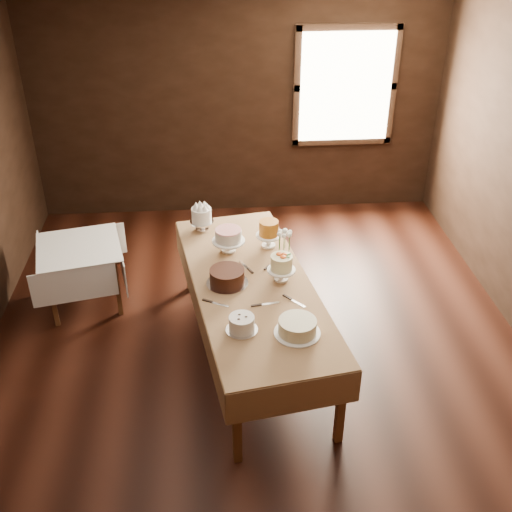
% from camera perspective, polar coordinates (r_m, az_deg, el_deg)
% --- Properties ---
extents(floor, '(5.00, 6.00, 0.01)m').
position_cam_1_polar(floor, '(5.71, 0.16, -9.22)').
color(floor, black).
rests_on(floor, ground).
extents(ceiling, '(5.00, 6.00, 0.01)m').
position_cam_1_polar(ceiling, '(4.43, 0.22, 19.44)').
color(ceiling, beige).
rests_on(ceiling, wall_back).
extents(wall_back, '(5.00, 0.02, 2.80)m').
position_cam_1_polar(wall_back, '(7.69, -1.70, 13.82)').
color(wall_back, black).
rests_on(wall_back, ground).
extents(window, '(1.10, 0.05, 1.30)m').
position_cam_1_polar(window, '(7.75, 8.30, 15.19)').
color(window, '#FFEABF').
rests_on(window, wall_back).
extents(display_table, '(1.38, 2.64, 0.78)m').
position_cam_1_polar(display_table, '(5.31, -0.34, -3.01)').
color(display_table, '#502F17').
rests_on(display_table, ground).
extents(side_table, '(0.95, 0.95, 0.66)m').
position_cam_1_polar(side_table, '(6.30, -16.03, 0.27)').
color(side_table, '#502F17').
rests_on(side_table, ground).
extents(cake_meringue, '(0.23, 0.23, 0.25)m').
position_cam_1_polar(cake_meringue, '(6.04, -5.05, 3.34)').
color(cake_meringue, silver).
rests_on(cake_meringue, display_table).
extents(cake_lattice, '(0.33, 0.33, 0.23)m').
position_cam_1_polar(cake_lattice, '(5.68, -2.56, 1.36)').
color(cake_lattice, white).
rests_on(cake_lattice, display_table).
extents(cake_caramel, '(0.24, 0.24, 0.28)m').
position_cam_1_polar(cake_caramel, '(5.74, 1.18, 1.94)').
color(cake_caramel, white).
rests_on(cake_caramel, display_table).
extents(cake_chocolate, '(0.36, 0.36, 0.14)m').
position_cam_1_polar(cake_chocolate, '(5.23, -2.69, -1.97)').
color(cake_chocolate, silver).
rests_on(cake_chocolate, display_table).
extents(cake_flowers, '(0.25, 0.25, 0.25)m').
position_cam_1_polar(cake_flowers, '(5.26, 2.36, -1.22)').
color(cake_flowers, white).
rests_on(cake_flowers, display_table).
extents(cake_swirl, '(0.25, 0.25, 0.13)m').
position_cam_1_polar(cake_swirl, '(4.71, -1.33, -6.33)').
color(cake_swirl, silver).
rests_on(cake_swirl, display_table).
extents(cake_cream, '(0.36, 0.36, 0.12)m').
position_cam_1_polar(cake_cream, '(4.69, 3.85, -6.61)').
color(cake_cream, white).
rests_on(cake_cream, display_table).
extents(cake_server_a, '(0.24, 0.07, 0.01)m').
position_cam_1_polar(cake_server_a, '(5.02, 1.36, -4.41)').
color(cake_server_a, silver).
rests_on(cake_server_a, display_table).
extents(cake_server_b, '(0.18, 0.20, 0.01)m').
position_cam_1_polar(cake_server_b, '(5.03, 3.92, -4.39)').
color(cake_server_b, silver).
rests_on(cake_server_b, display_table).
extents(cake_server_c, '(0.12, 0.23, 0.01)m').
position_cam_1_polar(cake_server_c, '(5.51, -1.14, -0.81)').
color(cake_server_c, silver).
rests_on(cake_server_c, display_table).
extents(cake_server_d, '(0.17, 0.21, 0.01)m').
position_cam_1_polar(cake_server_d, '(5.56, 1.68, -0.53)').
color(cake_server_d, silver).
rests_on(cake_server_d, display_table).
extents(cake_server_e, '(0.22, 0.14, 0.01)m').
position_cam_1_polar(cake_server_e, '(5.02, -3.31, -4.51)').
color(cake_server_e, silver).
rests_on(cake_server_e, display_table).
extents(flower_vase, '(0.17, 0.17, 0.14)m').
position_cam_1_polar(flower_vase, '(5.50, 2.61, -0.15)').
color(flower_vase, '#2D2823').
rests_on(flower_vase, display_table).
extents(flower_bouquet, '(0.14, 0.14, 0.20)m').
position_cam_1_polar(flower_bouquet, '(5.40, 2.66, 1.55)').
color(flower_bouquet, white).
rests_on(flower_bouquet, flower_vase).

